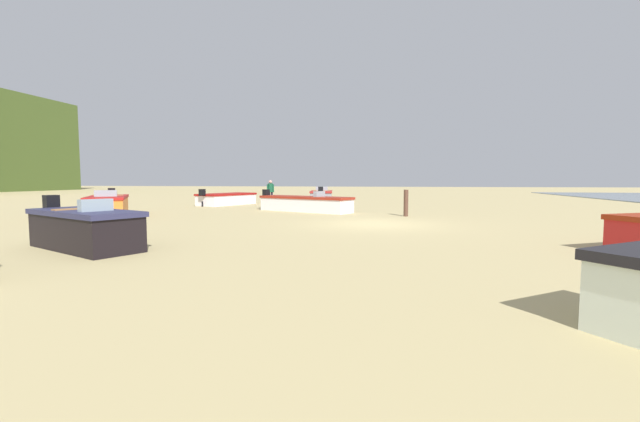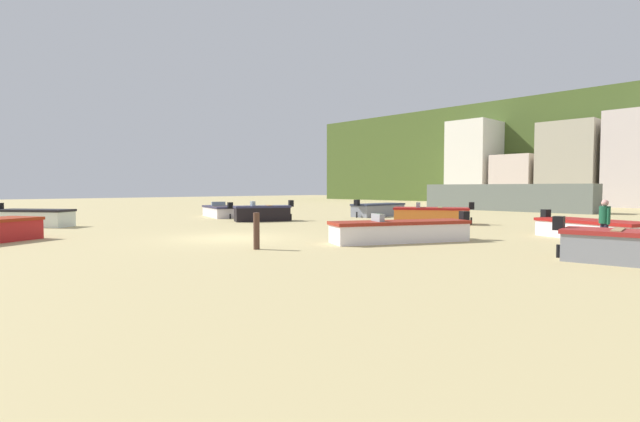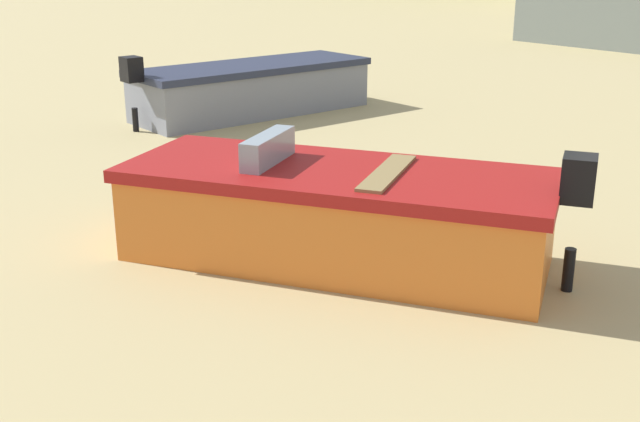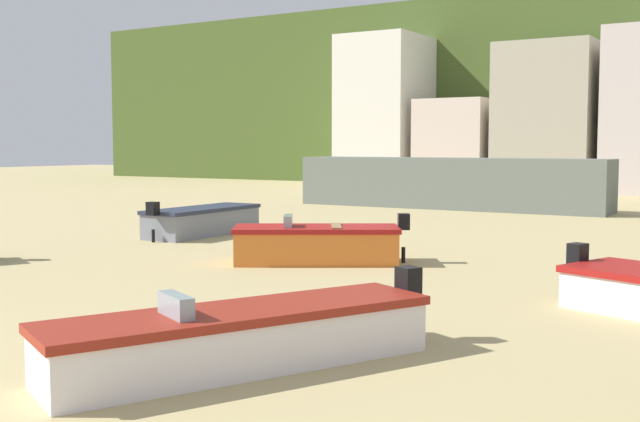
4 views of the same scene
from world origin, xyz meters
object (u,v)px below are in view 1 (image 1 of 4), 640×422
object	(u,v)px
beach_walker_foreground	(270,190)
boat_orange_6	(108,206)
boat_black_4	(85,229)
boat_white_7	(227,199)
mooring_post_near_water	(406,203)
boat_white_0	(305,204)
boat_grey_8	(321,197)

from	to	relation	value
beach_walker_foreground	boat_orange_6	bearing A→B (deg)	19.49
boat_black_4	boat_white_7	size ratio (longest dim) A/B	0.81
boat_white_7	mooring_post_near_water	distance (m)	13.14
boat_orange_6	beach_walker_foreground	world-z (taller)	beach_walker_foreground
boat_orange_6	boat_white_7	size ratio (longest dim) A/B	0.96
boat_white_0	beach_walker_foreground	world-z (taller)	beach_walker_foreground
boat_white_0	boat_orange_6	bearing A→B (deg)	-38.03
boat_grey_8	beach_walker_foreground	distance (m)	3.62
boat_orange_6	boat_white_7	bearing A→B (deg)	-135.80
boat_white_0	boat_black_4	bearing A→B (deg)	13.25
beach_walker_foreground	boat_white_7	bearing A→B (deg)	-21.76
boat_black_4	mooring_post_near_water	world-z (taller)	boat_black_4
boat_black_4	beach_walker_foreground	world-z (taller)	beach_walker_foreground
boat_white_0	mooring_post_near_water	xyz separation A→B (m)	(-2.02, -5.09, 0.20)
boat_white_0	boat_grey_8	world-z (taller)	boat_grey_8
boat_orange_6	beach_walker_foreground	distance (m)	10.94
boat_black_4	boat_grey_8	xyz separation A→B (m)	(19.60, -2.46, -0.03)
boat_black_4	boat_white_0	bearing A→B (deg)	-167.14
boat_black_4	boat_orange_6	distance (m)	9.93
boat_white_0	boat_orange_6	distance (m)	9.33
boat_white_0	beach_walker_foreground	distance (m)	6.79
boat_white_0	boat_black_4	distance (m)	12.59
boat_grey_8	boat_black_4	bearing A→B (deg)	-105.09
boat_white_0	boat_black_4	size ratio (longest dim) A/B	1.49
beach_walker_foreground	mooring_post_near_water	bearing A→B (deg)	93.77
boat_black_4	mooring_post_near_water	distance (m)	12.94
boat_black_4	boat_orange_6	world-z (taller)	boat_black_4
mooring_post_near_water	beach_walker_foreground	bearing A→B (deg)	48.09
boat_black_4	boat_grey_8	world-z (taller)	boat_black_4
boat_white_0	boat_grey_8	bearing A→B (deg)	-150.99
boat_grey_8	mooring_post_near_water	size ratio (longest dim) A/B	3.18
beach_walker_foreground	boat_black_4	bearing A→B (deg)	48.07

